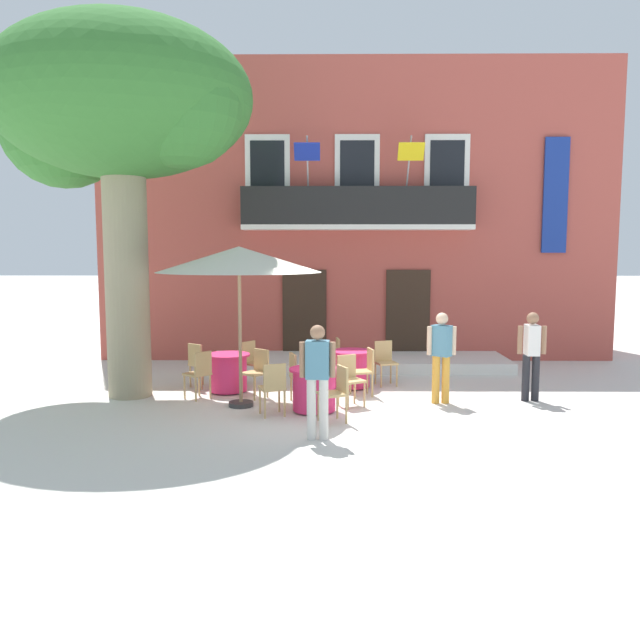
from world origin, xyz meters
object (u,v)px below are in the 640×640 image
Objects in this scene: pedestrian_near_entrance at (532,351)px; cafe_chair_near_tree_2 at (337,390)px; cafe_chair_near_tree_1 at (273,385)px; cafe_chair_middle_2 at (343,356)px; cafe_table_front at (228,372)px; plane_tree at (118,110)px; pedestrian_by_tree at (441,352)px; cafe_chair_near_tree_3 at (349,377)px; cafe_chair_middle_1 at (385,360)px; pedestrian_mid_plaza at (318,375)px; cafe_chair_front_2 at (200,371)px; cafe_chair_near_tree_0 at (298,374)px; cafe_chair_front_3 at (257,370)px; cafe_umbrella at (239,260)px; cafe_table_middle at (352,369)px; cafe_chair_front_1 at (199,362)px; cafe_table_near_tree at (314,389)px; cafe_chair_front_0 at (252,360)px; cafe_chair_middle_3 at (315,363)px; cafe_chair_middle_0 at (365,368)px.

cafe_chair_near_tree_2 is at bearing -157.68° from pedestrian_near_entrance.
cafe_chair_near_tree_1 is 1.00× the size of cafe_chair_near_tree_2.
cafe_table_front is at bearing -152.86° from cafe_chair_middle_2.
plane_tree reaches higher than pedestrian_by_tree.
cafe_chair_middle_1 is at bearing 65.98° from cafe_chair_near_tree_3.
pedestrian_near_entrance is 4.62m from pedestrian_mid_plaza.
cafe_chair_middle_2 is 4.37m from pedestrian_mid_plaza.
cafe_chair_front_2 is at bearing 148.48° from cafe_chair_near_tree_2.
cafe_chair_near_tree_0 is 1.00× the size of cafe_chair_front_3.
cafe_umbrella is (-0.22, -0.73, 2.08)m from cafe_chair_front_3.
cafe_table_middle is 0.95× the size of cafe_chair_front_1.
cafe_table_middle is at bearing 9.59° from plane_tree.
cafe_chair_near_tree_0 is at bearing -178.12° from pedestrian_near_entrance.
cafe_table_near_tree is 0.95× the size of cafe_chair_near_tree_2.
pedestrian_mid_plaza is (-0.30, -0.97, 0.44)m from cafe_chair_near_tree_2.
cafe_chair_near_tree_2 is 2.29m from cafe_chair_front_3.
cafe_chair_near_tree_0 and cafe_chair_front_0 have the same top height.
plane_tree is at bearing -170.34° from cafe_chair_middle_3.
cafe_table_front is at bearing -122.12° from cafe_chair_front_0.
cafe_umbrella reaches higher than cafe_chair_front_1.
cafe_chair_middle_3 reaches higher than cafe_table_middle.
pedestrian_mid_plaza reaches higher than pedestrian_near_entrance.
cafe_chair_near_tree_0 is 0.31× the size of cafe_umbrella.
plane_tree is 2.41× the size of cafe_umbrella.
cafe_chair_front_0 is at bearing 158.07° from cafe_chair_middle_0.
cafe_table_front is at bearing 167.65° from pedestrian_by_tree.
cafe_chair_middle_0 is at bearing 0.23° from plane_tree.
cafe_chair_near_tree_2 is 2.87m from cafe_umbrella.
cafe_table_near_tree is at bearing -38.85° from cafe_chair_front_1.
cafe_chair_near_tree_3 is at bearing -41.66° from cafe_chair_front_0.
cafe_chair_middle_1 is at bearing 4.86° from cafe_chair_front_1.
cafe_chair_near_tree_0 is 2.31m from cafe_chair_middle_1.
cafe_chair_middle_3 reaches higher than cafe_table_front.
cafe_table_middle is 0.52× the size of pedestrian_near_entrance.
cafe_chair_front_2 is at bearing 157.29° from cafe_table_near_tree.
pedestrian_mid_plaza reaches higher than cafe_table_front.
pedestrian_by_tree is (-1.70, -0.19, 0.01)m from pedestrian_near_entrance.
cafe_umbrella is at bearing 164.45° from cafe_table_near_tree.
cafe_table_front is 0.95× the size of cafe_chair_front_2.
plane_tree is at bearing 177.08° from pedestrian_near_entrance.
cafe_chair_middle_2 is 2.30m from cafe_chair_front_3.
cafe_table_front is at bearing 8.93° from plane_tree.
cafe_chair_front_1 is 0.53× the size of pedestrian_mid_plaza.
cafe_chair_front_3 is (-1.66, -1.59, 0.00)m from cafe_chair_middle_2.
cafe_chair_middle_0 is at bearing 52.29° from cafe_table_near_tree.
cafe_umbrella is (-2.04, -1.59, 2.22)m from cafe_table_middle.
cafe_chair_near_tree_2 reaches higher than cafe_table_near_tree.
cafe_chair_middle_0 is 1.51m from cafe_chair_middle_2.
cafe_chair_near_tree_1 and cafe_chair_middle_2 have the same top height.
cafe_chair_middle_1 is at bearing 50.54° from cafe_chair_near_tree_1.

